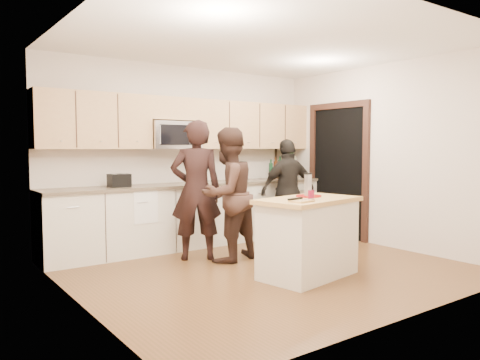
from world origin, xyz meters
TOP-DOWN VIEW (x-y plane):
  - floor at (0.00, 0.00)m, footprint 4.50×4.50m
  - room_shell at (0.00, 0.00)m, footprint 4.52×4.02m
  - back_cabinetry at (0.00, 1.69)m, footprint 4.50×0.66m
  - upper_cabinetry at (0.03, 1.83)m, footprint 4.50×0.33m
  - microwave at (-0.31, 1.80)m, footprint 0.76×0.41m
  - doorway at (2.23, 0.90)m, footprint 0.06×1.25m
  - framed_picture at (1.95, 1.98)m, footprint 0.30×0.03m
  - dish_towel at (-0.95, 1.50)m, footprint 0.34×0.60m
  - island at (0.16, -0.55)m, footprint 1.30×0.90m
  - red_plate at (0.27, -0.44)m, footprint 0.30×0.30m
  - box_grater at (0.21, -0.48)m, footprint 0.08×0.06m
  - drink_glass at (0.05, -0.70)m, footprint 0.07×0.07m
  - cutting_board at (-0.17, -0.78)m, footprint 0.27×0.21m
  - tongs at (-0.19, -0.71)m, footprint 0.23×0.07m
  - knife at (-0.09, -0.78)m, footprint 0.22×0.06m
  - toaster at (-1.20, 1.67)m, footprint 0.27×0.21m
  - bottle_cluster at (1.76, 1.70)m, footprint 0.69×0.32m
  - orchid at (1.85, 1.72)m, footprint 0.37×0.35m
  - woman_left at (-0.45, 0.91)m, footprint 0.79×0.68m
  - woman_center at (-0.17, 0.60)m, footprint 0.97×0.83m
  - woman_right at (1.31, 1.08)m, footprint 0.99×0.54m

SIDE VIEW (x-z plane):
  - floor at x=0.00m, z-range 0.00..0.00m
  - island at x=0.16m, z-range 0.00..0.90m
  - back_cabinetry at x=0.00m, z-range 0.00..0.94m
  - woman_right at x=1.31m, z-range 0.00..1.60m
  - dish_towel at x=-0.95m, z-range 0.56..1.04m
  - woman_center at x=-0.17m, z-range 0.00..1.73m
  - red_plate at x=0.27m, z-range 0.90..0.92m
  - cutting_board at x=-0.17m, z-range 0.90..0.92m
  - woman_left at x=-0.45m, z-range 0.00..1.82m
  - knife at x=-0.09m, z-range 0.92..0.93m
  - tongs at x=-0.19m, z-range 0.92..0.94m
  - drink_glass at x=0.05m, z-range 0.90..1.01m
  - toaster at x=-1.20m, z-range 0.94..1.12m
  - box_grater at x=0.21m, z-range 0.92..1.18m
  - bottle_cluster at x=1.76m, z-range 0.92..1.32m
  - doorway at x=2.23m, z-range 0.06..2.26m
  - orchid at x=1.85m, z-range 0.94..1.46m
  - framed_picture at x=1.95m, z-range 1.09..1.47m
  - microwave at x=-0.31m, z-range 1.45..1.85m
  - room_shell at x=0.00m, z-range 0.38..3.09m
  - upper_cabinetry at x=0.03m, z-range 1.47..2.22m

